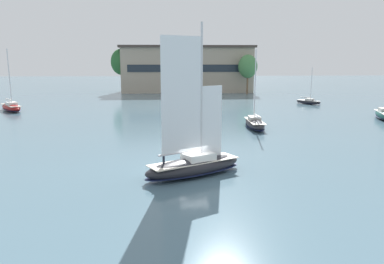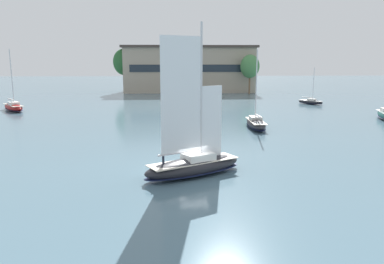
# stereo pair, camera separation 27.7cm
# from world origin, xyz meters

# --- Properties ---
(ground_plane) EXTENTS (400.00, 400.00, 0.00)m
(ground_plane) POSITION_xyz_m (0.00, 0.00, 0.00)
(ground_plane) COLOR slate
(waterfront_building) EXTENTS (40.92, 17.77, 14.15)m
(waterfront_building) POSITION_xyz_m (3.40, 89.01, 7.11)
(waterfront_building) COLOR tan
(waterfront_building) RESTS_ON ground
(tree_shore_left) EXTENTS (5.53, 5.53, 11.39)m
(tree_shore_left) POSITION_xyz_m (20.66, 77.65, 7.97)
(tree_shore_left) COLOR brown
(tree_shore_left) RESTS_ON ground
(tree_shore_center) EXTENTS (6.39, 6.39, 13.15)m
(tree_shore_center) POSITION_xyz_m (-16.49, 84.25, 9.20)
(tree_shore_center) COLOR #4C3828
(tree_shore_center) RESTS_ON ground
(sailboat_main) EXTENTS (9.59, 6.94, 13.05)m
(sailboat_main) POSITION_xyz_m (0.01, 0.01, 1.04)
(sailboat_main) COLOR #232328
(sailboat_main) RESTS_ON ground
(sailboat_moored_near_marina) EXTENTS (7.22, 8.41, 11.98)m
(sailboat_moored_near_marina) POSITION_xyz_m (-33.25, 43.63, 0.81)
(sailboat_moored_near_marina) COLOR maroon
(sailboat_moored_near_marina) RESTS_ON ground
(sailboat_moored_mid_channel) EXTENTS (5.16, 5.65, 8.26)m
(sailboat_moored_mid_channel) POSITION_xyz_m (29.41, 51.59, 0.56)
(sailboat_moored_mid_channel) COLOR #232328
(sailboat_moored_mid_channel) RESTS_ON ground
(sailboat_moored_outer_mooring) EXTENTS (2.49, 8.34, 11.40)m
(sailboat_moored_outer_mooring) POSITION_xyz_m (10.43, 22.34, 0.77)
(sailboat_moored_outer_mooring) COLOR #232328
(sailboat_moored_outer_mooring) RESTS_ON ground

